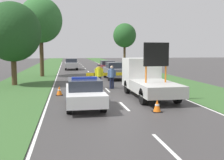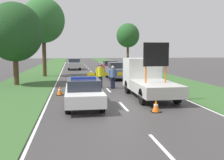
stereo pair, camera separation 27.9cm
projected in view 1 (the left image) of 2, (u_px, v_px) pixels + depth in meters
ground_plane at (123, 105)px, 13.66m from camera, size 160.00×160.00×0.00m
lane_markings at (92, 75)px, 29.42m from camera, size 7.87×68.69×0.01m
grass_verge_left at (38, 73)px, 32.16m from camera, size 4.71×120.00×0.03m
grass_verge_right at (138, 72)px, 34.32m from camera, size 4.71×120.00×0.03m
police_car at (84, 92)px, 13.13m from camera, size 1.79×4.69×1.51m
work_truck at (146, 78)px, 16.14m from camera, size 2.12×5.82×3.24m
road_barrier at (109, 75)px, 19.92m from camera, size 3.40×0.08×1.12m
police_officer at (99, 74)px, 19.36m from camera, size 0.64×0.41×1.78m
pedestrian_civilian at (112, 75)px, 19.21m from camera, size 0.61×0.39×1.69m
traffic_cone_near_police at (76, 85)px, 18.69m from camera, size 0.47×0.47×0.65m
traffic_cone_centre_front at (140, 83)px, 20.01m from camera, size 0.48×0.48×0.67m
traffic_cone_near_truck at (59, 91)px, 16.44m from camera, size 0.43×0.43×0.59m
traffic_cone_behind_barrier at (138, 86)px, 19.17m from camera, size 0.35×0.35×0.49m
traffic_cone_lane_edge at (157, 106)px, 12.00m from camera, size 0.41×0.41×0.57m
queued_car_suv_grey at (115, 71)px, 25.68m from camera, size 1.74×4.67×1.65m
queued_car_wagon_maroon at (107, 66)px, 32.80m from camera, size 1.81×4.20×1.52m
queued_car_sedan_silver at (71, 64)px, 38.13m from camera, size 1.81×4.29×1.61m
roadside_tree_near_left at (12, 32)px, 20.64m from camera, size 4.45×4.45×6.59m
roadside_tree_near_right at (125, 36)px, 44.97m from camera, size 3.94×3.94×7.41m
roadside_tree_mid_left at (41, 20)px, 27.45m from camera, size 4.51×4.51×8.33m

